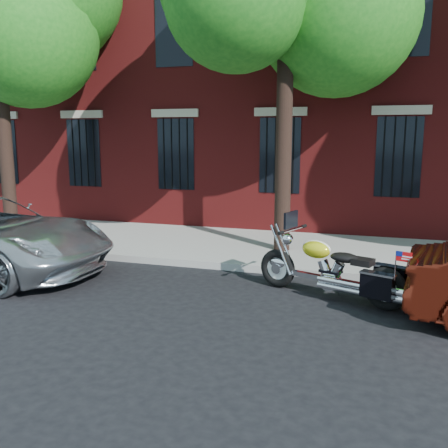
% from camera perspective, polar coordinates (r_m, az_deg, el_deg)
% --- Properties ---
extents(ground, '(120.00, 120.00, 0.00)m').
position_cam_1_polar(ground, '(9.03, -0.07, -7.64)').
color(ground, black).
rests_on(ground, ground).
extents(curb, '(40.00, 0.16, 0.15)m').
position_cam_1_polar(curb, '(10.28, 2.24, -4.98)').
color(curb, gray).
rests_on(curb, ground).
extents(sidewalk, '(40.00, 3.60, 0.15)m').
position_cam_1_polar(sidewalk, '(12.05, 4.57, -2.72)').
color(sidewalk, gray).
rests_on(sidewalk, ground).
extents(building, '(26.00, 10.08, 12.00)m').
position_cam_1_polar(building, '(18.72, 9.75, 20.05)').
color(building, maroon).
rests_on(building, ground).
extents(motorcycle, '(2.59, 1.47, 1.43)m').
position_cam_1_polar(motorcycle, '(8.63, 12.63, -5.40)').
color(motorcycle, black).
rests_on(motorcycle, ground).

